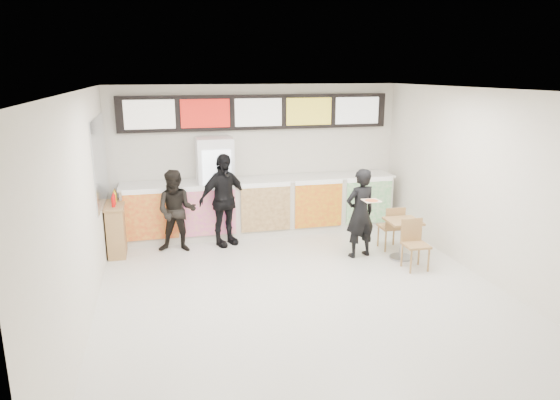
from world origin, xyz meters
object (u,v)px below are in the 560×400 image
object	(u,v)px
cafe_table	(403,232)
condiment_ledge	(117,228)
customer_left	(177,211)
customer_mid	(223,200)
customer_main	(360,213)
service_counter	(262,206)
drinks_fridge	(216,188)

from	to	relation	value
cafe_table	condiment_ledge	xyz separation A→B (m)	(-4.94, 1.47, -0.01)
customer_left	condiment_ledge	bearing A→B (deg)	-173.72
customer_mid	condiment_ledge	xyz separation A→B (m)	(-1.96, -0.02, -0.41)
customer_left	condiment_ledge	world-z (taller)	customer_left
customer_left	condiment_ledge	xyz separation A→B (m)	(-1.08, 0.13, -0.29)
cafe_table	customer_main	bearing A→B (deg)	160.46
customer_main	cafe_table	size ratio (longest dim) A/B	1.11
customer_main	customer_mid	world-z (taller)	customer_mid
service_counter	cafe_table	size ratio (longest dim) A/B	3.83
condiment_ledge	drinks_fridge	bearing A→B (deg)	16.95
service_counter	cafe_table	xyz separation A→B (m)	(2.12, -2.03, -0.08)
customer_left	customer_mid	size ratio (longest dim) A/B	0.86
service_counter	customer_left	world-z (taller)	customer_left
customer_main	condiment_ledge	xyz separation A→B (m)	(-4.24, 1.19, -0.33)
customer_main	cafe_table	distance (m)	0.82
drinks_fridge	customer_mid	world-z (taller)	drinks_fridge
customer_left	cafe_table	bearing A→B (deg)	-6.04
service_counter	drinks_fridge	world-z (taller)	drinks_fridge
condiment_ledge	customer_mid	bearing A→B (deg)	0.46
drinks_fridge	service_counter	bearing A→B (deg)	-0.99
customer_left	customer_main	bearing A→B (deg)	-5.45
customer_main	service_counter	bearing A→B (deg)	-63.83
drinks_fridge	customer_main	distance (m)	2.95
customer_main	condiment_ledge	world-z (taller)	customer_main
drinks_fridge	cafe_table	distance (m)	3.71
customer_main	condiment_ledge	size ratio (longest dim) A/B	1.44
service_counter	customer_left	distance (m)	1.88
service_counter	drinks_fridge	bearing A→B (deg)	179.01
service_counter	condiment_ledge	xyz separation A→B (m)	(-2.82, -0.56, -0.09)
drinks_fridge	customer_main	size ratio (longest dim) A/B	1.24
service_counter	customer_main	distance (m)	2.26
customer_left	customer_mid	xyz separation A→B (m)	(0.88, 0.15, 0.12)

